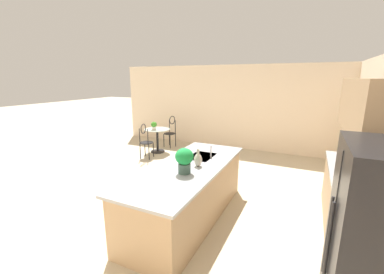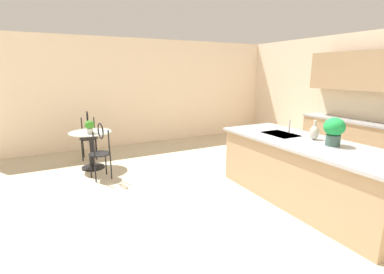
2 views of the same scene
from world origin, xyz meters
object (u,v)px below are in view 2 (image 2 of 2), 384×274
(potted_plant_counter_near, at_px, (334,130))
(chair_near_window, at_px, (100,148))
(vase_on_counter, at_px, (314,132))
(chair_by_island, at_px, (88,133))
(bistro_table, at_px, (91,146))
(potted_plant_on_table, at_px, (90,126))

(potted_plant_counter_near, bearing_deg, chair_near_window, -134.83)
(potted_plant_counter_near, xyz_separation_m, vase_on_counter, (-0.35, 0.06, -0.11))
(chair_by_island, bearing_deg, bistro_table, -3.87)
(chair_by_island, relative_size, vase_on_counter, 3.62)
(vase_on_counter, bearing_deg, chair_near_window, -130.01)
(potted_plant_on_table, height_order, vase_on_counter, vase_on_counter)
(bistro_table, bearing_deg, vase_on_counter, 42.83)
(bistro_table, height_order, vase_on_counter, vase_on_counter)
(bistro_table, xyz_separation_m, vase_on_counter, (2.93, 2.72, 0.58))
(chair_near_window, distance_m, potted_plant_counter_near, 3.71)
(chair_near_window, bearing_deg, potted_plant_on_table, -172.09)
(potted_plant_on_table, relative_size, potted_plant_counter_near, 0.65)
(potted_plant_counter_near, height_order, vase_on_counter, potted_plant_counter_near)
(chair_by_island, bearing_deg, potted_plant_on_table, -4.52)
(chair_near_window, bearing_deg, chair_by_island, -179.66)
(bistro_table, height_order, chair_by_island, chair_by_island)
(chair_by_island, height_order, potted_plant_counter_near, potted_plant_counter_near)
(chair_by_island, xyz_separation_m, potted_plant_counter_near, (4.02, 2.61, 0.56))
(bistro_table, distance_m, vase_on_counter, 4.04)
(chair_by_island, xyz_separation_m, potted_plant_on_table, (0.88, -0.07, 0.31))
(chair_by_island, relative_size, potted_plant_counter_near, 2.74)
(chair_near_window, bearing_deg, bistro_table, -175.22)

